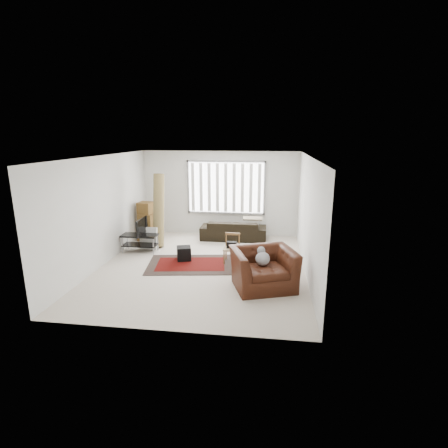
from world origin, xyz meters
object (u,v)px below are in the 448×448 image
object	(u,v)px
armchair	(263,266)
side_chair	(232,247)
tv_stand	(140,239)
sofa	(234,227)
moving_boxes	(147,223)

from	to	relation	value
armchair	side_chair	bearing A→B (deg)	101.83
tv_stand	sofa	size ratio (longest dim) A/B	0.49
moving_boxes	side_chair	bearing A→B (deg)	-29.86
side_chair	armchair	size ratio (longest dim) A/B	0.47
tv_stand	side_chair	world-z (taller)	side_chair
tv_stand	sofa	xyz separation A→B (m)	(2.46, 1.57, 0.03)
side_chair	tv_stand	bearing A→B (deg)	170.46
tv_stand	side_chair	size ratio (longest dim) A/B	1.33
armchair	tv_stand	bearing A→B (deg)	132.35
sofa	side_chair	size ratio (longest dim) A/B	2.72
tv_stand	moving_boxes	world-z (taller)	moving_boxes
tv_stand	moving_boxes	xyz separation A→B (m)	(-0.20, 1.13, 0.20)
sofa	armchair	size ratio (longest dim) A/B	1.29
tv_stand	side_chair	bearing A→B (deg)	-10.76
moving_boxes	tv_stand	bearing A→B (deg)	-79.99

